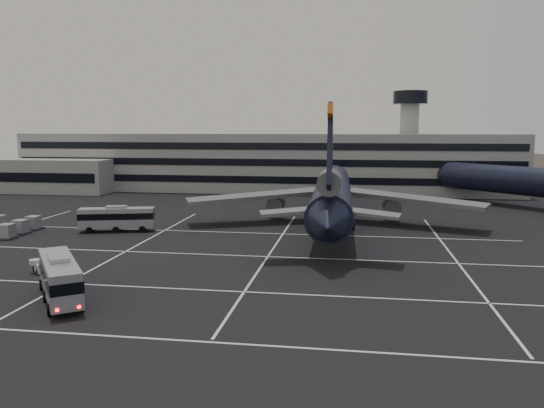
{
  "coord_description": "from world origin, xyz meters",
  "views": [
    {
      "loc": [
        21.86,
        -57.21,
        15.25
      ],
      "look_at": [
        11.04,
        13.7,
        5.0
      ],
      "focal_mm": 35.0,
      "sensor_mm": 36.0,
      "label": 1
    }
  ],
  "objects_px": {
    "trijet_main": "(333,194)",
    "bus_near": "(60,276)",
    "bus_far": "(117,217)",
    "uld_cluster": "(2,227)"
  },
  "relations": [
    {
      "from": "trijet_main",
      "to": "bus_near",
      "type": "height_order",
      "value": "trijet_main"
    },
    {
      "from": "bus_far",
      "to": "uld_cluster",
      "type": "relative_size",
      "value": 1.16
    },
    {
      "from": "trijet_main",
      "to": "bus_far",
      "type": "bearing_deg",
      "value": -166.9
    },
    {
      "from": "trijet_main",
      "to": "bus_far",
      "type": "relative_size",
      "value": 5.13
    },
    {
      "from": "trijet_main",
      "to": "uld_cluster",
      "type": "height_order",
      "value": "trijet_main"
    },
    {
      "from": "bus_near",
      "to": "uld_cluster",
      "type": "bearing_deg",
      "value": 96.63
    },
    {
      "from": "bus_far",
      "to": "uld_cluster",
      "type": "height_order",
      "value": "bus_far"
    },
    {
      "from": "bus_near",
      "to": "bus_far",
      "type": "xyz_separation_m",
      "value": [
        -8.9,
        30.9,
        -0.1
      ]
    },
    {
      "from": "bus_near",
      "to": "uld_cluster",
      "type": "height_order",
      "value": "bus_near"
    },
    {
      "from": "uld_cluster",
      "to": "bus_far",
      "type": "bearing_deg",
      "value": 14.9
    }
  ]
}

